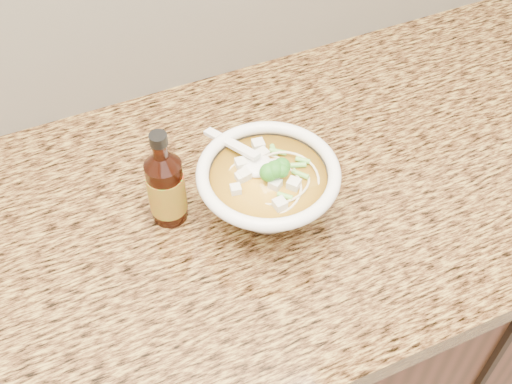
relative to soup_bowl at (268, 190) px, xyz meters
name	(u,v)px	position (x,y,z in m)	size (l,w,h in m)	color
cabinet	(163,374)	(-0.21, 0.04, -0.52)	(4.00, 0.65, 0.86)	black
counter_slab	(131,246)	(-0.21, 0.04, -0.07)	(4.00, 0.68, 0.04)	#A2833B
soup_bowl	(268,190)	(0.00, 0.00, 0.00)	(0.21, 0.24, 0.12)	white
hot_sauce_bottle	(166,187)	(-0.14, 0.06, 0.01)	(0.07, 0.07, 0.17)	black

